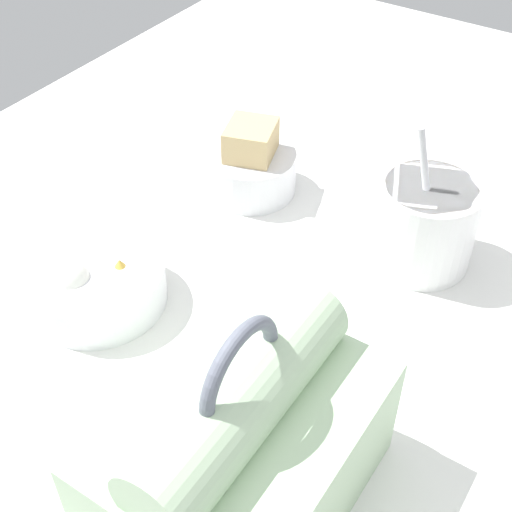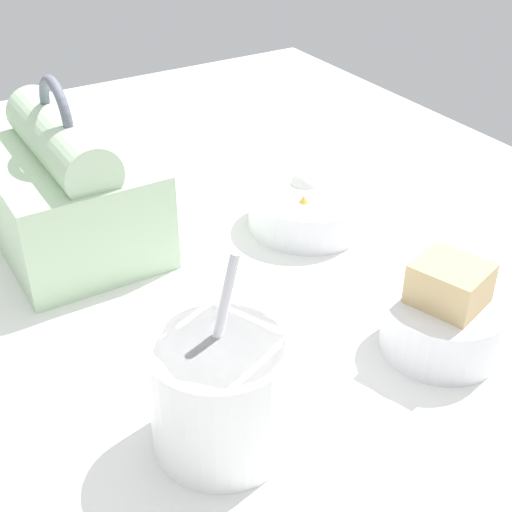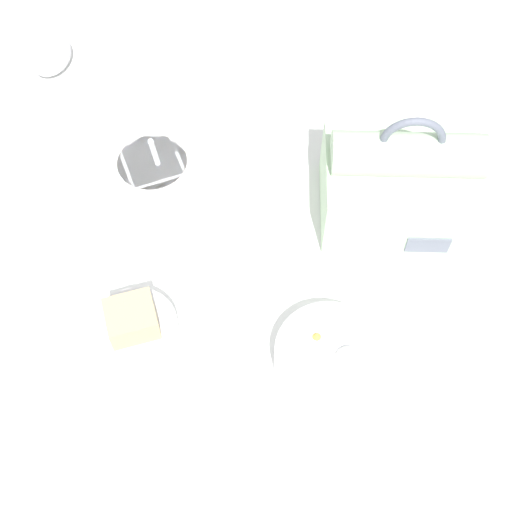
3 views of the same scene
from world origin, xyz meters
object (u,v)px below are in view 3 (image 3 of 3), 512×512
soup_cup (156,182)px  bento_bowl_snacks (330,358)px  lunch_bag (401,181)px  bento_bowl_sandwich (136,332)px  keyboard (187,54)px  computer_mouse (50,54)px

soup_cup → bento_bowl_snacks: soup_cup is taller
lunch_bag → bento_bowl_sandwich: lunch_bag is taller
keyboard → lunch_bag: lunch_bag is taller
keyboard → bento_bowl_sandwich: 50.29cm
keyboard → lunch_bag: bearing=-42.8°
soup_cup → keyboard: bearing=86.7°
soup_cup → computer_mouse: (-20.06, 27.19, -3.01)cm
computer_mouse → bento_bowl_sandwich: bearing=-68.1°
lunch_bag → soup_cup: size_ratio=1.30×
keyboard → bento_bowl_sandwich: bearing=-92.4°
lunch_bag → soup_cup: bearing=179.9°
soup_cup → bento_bowl_snacks: 33.22cm
bento_bowl_sandwich → computer_mouse: size_ratio=1.12×
bento_bowl_sandwich → computer_mouse: 52.45cm
bento_bowl_snacks → keyboard: bearing=112.2°
keyboard → bento_bowl_sandwich: (-2.13, -50.20, 2.21)cm
computer_mouse → lunch_bag: bearing=-27.3°
lunch_bag → computer_mouse: 59.59cm
soup_cup → bento_bowl_sandwich: (-0.49, -21.45, -1.68)cm
keyboard → lunch_bag: size_ratio=1.59×
keyboard → bento_bowl_snacks: (21.45, -52.49, 1.25)cm
lunch_bag → bento_bowl_snacks: (-9.65, -23.68, -4.18)cm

